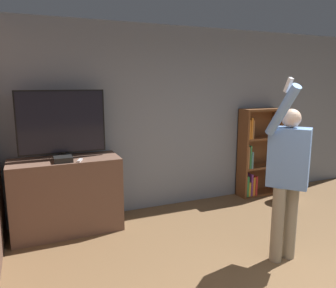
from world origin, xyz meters
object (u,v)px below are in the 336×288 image
bookshelf (255,156)px  waste_bin (286,191)px  game_console (63,159)px  person (288,172)px  television (62,123)px

bookshelf → waste_bin: bearing=-60.2°
game_console → bookshelf: (3.11, 0.32, -0.30)m
person → waste_bin: size_ratio=5.50×
television → game_console: size_ratio=4.91×
television → waste_bin: size_ratio=3.00×
game_console → bookshelf: 3.14m
television → person: bearing=-39.9°
game_console → waste_bin: bearing=-2.4°
bookshelf → person: 2.11m
television → bookshelf: television is taller
game_console → person: bearing=-35.8°
television → waste_bin: (3.34, -0.36, -1.21)m
bookshelf → waste_bin: size_ratio=4.16×
bookshelf → waste_bin: 0.73m
television → bookshelf: bearing=2.0°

